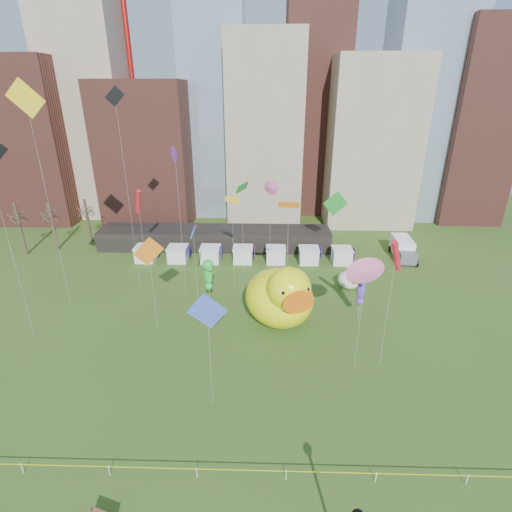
{
  "coord_description": "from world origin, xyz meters",
  "views": [
    {
      "loc": [
        4.49,
        -17.95,
        24.12
      ],
      "look_at": [
        3.7,
        10.29,
        12.0
      ],
      "focal_mm": 27.0,
      "sensor_mm": 36.0,
      "label": 1
    }
  ],
  "objects_px": {
    "small_duck": "(350,280)",
    "seahorse_purple": "(362,287)",
    "big_duck": "(281,296)",
    "box_truck": "(403,248)",
    "seahorse_green": "(208,272)"
  },
  "relations": [
    {
      "from": "big_duck",
      "to": "seahorse_green",
      "type": "relative_size",
      "value": 1.72
    },
    {
      "from": "big_duck",
      "to": "small_duck",
      "type": "bearing_deg",
      "value": 24.02
    },
    {
      "from": "seahorse_green",
      "to": "seahorse_purple",
      "type": "xyz_separation_m",
      "value": [
        17.34,
        -1.81,
        -0.71
      ]
    },
    {
      "from": "big_duck",
      "to": "box_truck",
      "type": "bearing_deg",
      "value": 25.69
    },
    {
      "from": "small_duck",
      "to": "seahorse_purple",
      "type": "height_order",
      "value": "seahorse_purple"
    },
    {
      "from": "small_duck",
      "to": "box_truck",
      "type": "height_order",
      "value": "box_truck"
    },
    {
      "from": "seahorse_green",
      "to": "small_duck",
      "type": "bearing_deg",
      "value": -1.31
    },
    {
      "from": "seahorse_green",
      "to": "box_truck",
      "type": "xyz_separation_m",
      "value": [
        28.1,
        16.39,
        -3.31
      ]
    },
    {
      "from": "seahorse_green",
      "to": "seahorse_purple",
      "type": "distance_m",
      "value": 17.45
    },
    {
      "from": "big_duck",
      "to": "box_truck",
      "type": "distance_m",
      "value": 27.77
    },
    {
      "from": "big_duck",
      "to": "seahorse_purple",
      "type": "xyz_separation_m",
      "value": [
        8.97,
        1.24,
        0.54
      ]
    },
    {
      "from": "small_duck",
      "to": "seahorse_purple",
      "type": "distance_m",
      "value": 7.99
    },
    {
      "from": "seahorse_purple",
      "to": "seahorse_green",
      "type": "bearing_deg",
      "value": 179.23
    },
    {
      "from": "big_duck",
      "to": "seahorse_purple",
      "type": "distance_m",
      "value": 9.07
    },
    {
      "from": "seahorse_purple",
      "to": "box_truck",
      "type": "relative_size",
      "value": 0.8
    }
  ]
}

